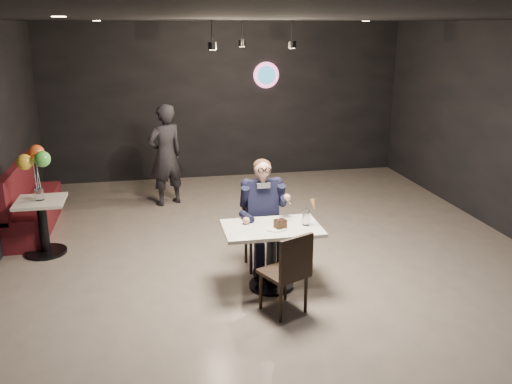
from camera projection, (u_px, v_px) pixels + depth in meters
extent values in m
plane|color=gray|center=(279.00, 268.00, 6.82)|extent=(9.00, 9.00, 0.00)
cube|color=black|center=(249.00, 29.00, 7.84)|extent=(1.40, 1.20, 0.36)
cube|color=white|center=(272.00, 257.00, 6.23)|extent=(1.10, 0.70, 0.75)
cube|color=black|center=(262.00, 233.00, 6.72)|extent=(0.42, 0.46, 0.92)
cube|color=black|center=(283.00, 271.00, 5.67)|extent=(0.57, 0.59, 0.92)
cube|color=black|center=(262.00, 213.00, 6.64)|extent=(0.60, 0.80, 1.44)
cylinder|color=white|center=(276.00, 228.00, 6.04)|extent=(0.24, 0.24, 0.01)
cube|color=black|center=(280.00, 224.00, 6.04)|extent=(0.15, 0.13, 0.09)
ellipsoid|color=#307C28|center=(279.00, 222.00, 5.98)|extent=(0.06, 0.04, 0.01)
cylinder|color=silver|center=(306.00, 217.00, 6.14)|extent=(0.08, 0.08, 0.19)
cone|color=tan|center=(314.00, 205.00, 6.09)|extent=(0.08, 0.08, 0.13)
cube|color=#4E1019|center=(33.00, 197.00, 8.00)|extent=(0.50, 1.98, 0.99)
cube|color=white|center=(43.00, 226.00, 7.15)|extent=(0.61, 0.61, 0.77)
cylinder|color=silver|center=(39.00, 194.00, 7.02)|extent=(0.11, 0.11, 0.16)
cube|color=yellow|center=(36.00, 166.00, 6.91)|extent=(0.37, 0.37, 0.62)
imported|color=black|center=(166.00, 155.00, 9.03)|extent=(0.74, 0.64, 1.71)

